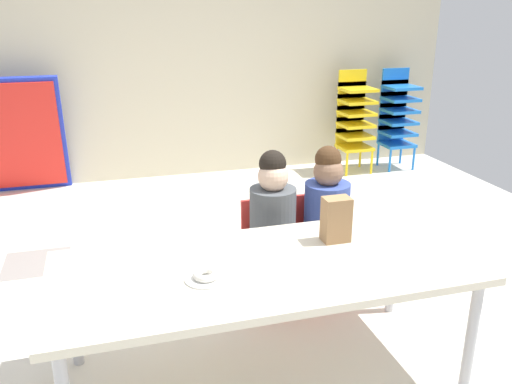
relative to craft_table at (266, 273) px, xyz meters
name	(u,v)px	position (x,y,z in m)	size (l,w,h in m)	color
ground_plane	(264,302)	(0.19, 0.64, -0.55)	(5.55, 5.34, 0.02)	silver
back_wall	(184,40)	(0.19, 3.31, 0.80)	(5.55, 0.10, 2.67)	beige
craft_table	(266,273)	(0.00, 0.00, 0.00)	(1.87, 0.80, 0.59)	beige
seated_child_near_camera	(272,214)	(0.23, 0.63, 0.01)	(0.32, 0.32, 0.92)	red
seated_child_middle_seat	(326,208)	(0.56, 0.63, 0.01)	(0.32, 0.32, 0.92)	red
kid_chair_yellow_stack	(355,116)	(1.86, 2.91, 0.04)	(0.32, 0.30, 1.04)	yellow
kid_chair_blue_stack	(397,114)	(2.35, 2.91, 0.04)	(0.32, 0.30, 1.04)	blue
folded_activity_table	(13,137)	(-1.43, 3.11, 0.00)	(0.90, 0.29, 1.09)	#1E33BF
paper_bag_brown	(336,219)	(0.40, 0.15, 0.16)	(0.13, 0.09, 0.22)	#9E754C
paper_plate_near_edge	(206,279)	(-0.28, -0.06, 0.05)	(0.18, 0.18, 0.01)	white
donut_powdered_on_plate	(206,274)	(-0.28, -0.06, 0.07)	(0.11, 0.11, 0.03)	white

